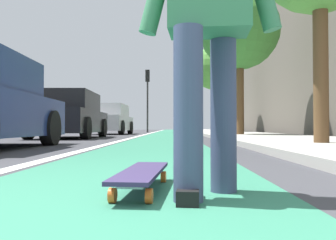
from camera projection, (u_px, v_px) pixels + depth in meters
ground_plane at (164, 138)px, 10.92m from camera, size 80.00×80.00×0.00m
bike_lane_paint at (169, 132)px, 24.91m from camera, size 56.00×1.82×0.00m
lane_stripe_white at (151, 133)px, 20.93m from camera, size 52.00×0.16×0.01m
sidewalk_curb at (223, 133)px, 18.87m from camera, size 52.00×3.20×0.10m
building_facade at (255, 35)px, 22.97m from camera, size 40.00×1.20×13.17m
skateboard at (142, 174)px, 1.85m from camera, size 0.85×0.27×0.11m
skater_person at (208, 10)px, 1.71m from camera, size 0.45×0.72×1.64m
parked_car_mid at (69, 116)px, 11.01m from camera, size 4.16×1.94×1.49m
parked_car_far at (110, 120)px, 17.11m from camera, size 4.18×1.95×1.50m
traffic_light at (148, 89)px, 23.09m from camera, size 0.33×0.28×4.26m
street_tree_mid at (239, 30)px, 12.26m from camera, size 2.89×2.89×5.33m
street_tree_far at (214, 69)px, 19.85m from camera, size 2.52×2.52×5.07m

